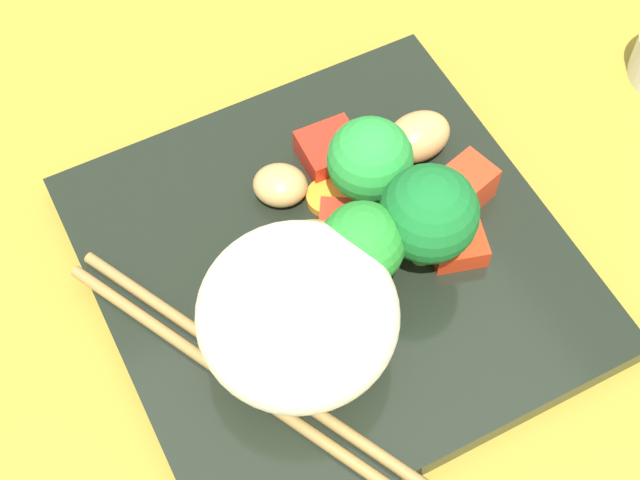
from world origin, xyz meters
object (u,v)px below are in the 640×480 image
rice_mound (298,315)px  carrot_slice_0 (328,197)px  square_plate (332,265)px  chopstick_pair (263,388)px  broccoli_floret_2 (429,215)px

rice_mound → carrot_slice_0: rice_mound is taller
square_plate → carrot_slice_0: bearing=154.4°
rice_mound → carrot_slice_0: (-6.97, 5.47, -3.16)cm
carrot_slice_0 → chopstick_pair: size_ratio=0.11×
rice_mound → square_plate: bearing=133.1°
rice_mound → carrot_slice_0: size_ratio=4.01×
rice_mound → broccoli_floret_2: bearing=100.0°
square_plate → chopstick_pair: chopstick_pair is taller
broccoli_floret_2 → carrot_slice_0: (-5.57, -2.48, -3.99)cm
rice_mound → chopstick_pair: size_ratio=0.44×
square_plate → broccoli_floret_2: 6.77cm
rice_mound → chopstick_pair: rice_mound is taller
square_plate → rice_mound: rice_mound is taller
chopstick_pair → rice_mound: bearing=89.8°
square_plate → rice_mound: bearing=-46.9°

